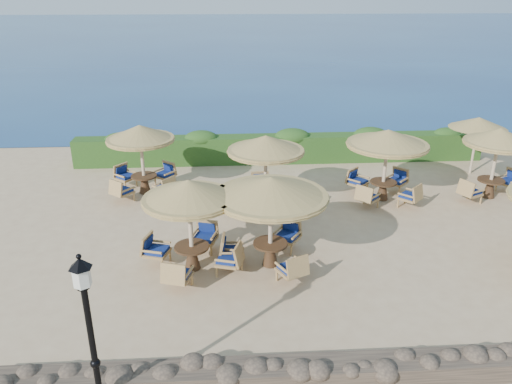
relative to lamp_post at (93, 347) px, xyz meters
The scene contains 12 objects.
ground 8.47m from the lamp_post, 54.78° to the left, with size 120.00×120.00×0.00m, color tan.
sea 76.97m from the lamp_post, 86.42° to the left, with size 160.00×160.00×0.00m, color navy.
hedge 14.83m from the lamp_post, 71.08° to the left, with size 18.00×0.90×1.20m, color #1F4215.
stone_wall 5.02m from the lamp_post, ahead, with size 15.00×0.65×0.44m, color brown.
lamp_post is the anchor object (origin of this frame).
extra_parasol 17.41m from the lamp_post, 43.60° to the left, with size 2.30×2.30×2.41m.
cafe_set_0 5.25m from the lamp_post, 74.87° to the left, with size 2.88×2.88×2.65m.
cafe_set_1 6.24m from the lamp_post, 55.32° to the left, with size 3.14×3.14×2.65m.
cafe_set_3 10.73m from the lamp_post, 93.94° to the left, with size 2.60×2.60×2.65m.
cafe_set_4 9.80m from the lamp_post, 67.65° to the left, with size 2.77×2.76×2.65m.
cafe_set_5 12.49m from the lamp_post, 49.68° to the left, with size 2.92×2.92×2.65m.
cafe_set_6 15.37m from the lamp_post, 38.03° to the left, with size 2.83×2.45×2.65m.
Camera 1 is at (-2.42, -13.87, 7.32)m, focal length 35.00 mm.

